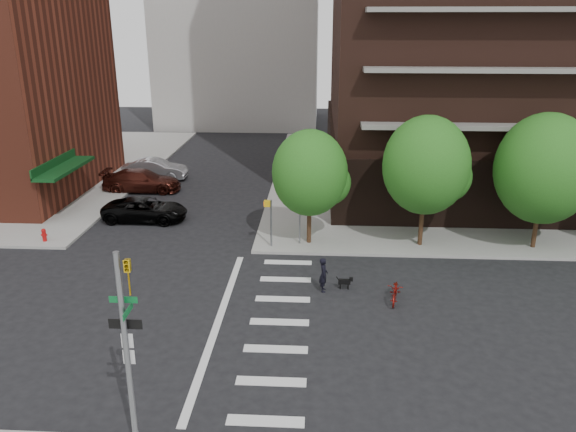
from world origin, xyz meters
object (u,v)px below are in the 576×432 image
(fire_hydrant, at_px, (44,234))
(scooter, at_px, (395,291))
(parked_car_maroon, at_px, (142,181))
(traffic_signal, at_px, (130,371))
(parked_car_silver, at_px, (155,169))
(dog_walker, at_px, (323,275))
(parked_car_black, at_px, (145,210))

(fire_hydrant, relative_size, scooter, 0.40)
(parked_car_maroon, bearing_deg, traffic_signal, -164.61)
(fire_hydrant, height_order, parked_car_maroon, parked_car_maroon)
(parked_car_silver, distance_m, scooter, 25.10)
(traffic_signal, height_order, scooter, traffic_signal)
(traffic_signal, xyz_separation_m, scooter, (8.37, 9.59, -2.22))
(scooter, bearing_deg, traffic_signal, -119.75)
(fire_hydrant, xyz_separation_m, scooter, (18.40, -5.70, -0.07))
(traffic_signal, bearing_deg, parked_car_maroon, 106.83)
(fire_hydrant, distance_m, scooter, 19.27)
(traffic_signal, distance_m, scooter, 12.92)
(traffic_signal, distance_m, fire_hydrant, 18.42)
(parked_car_maroon, height_order, dog_walker, dog_walker)
(parked_car_black, height_order, dog_walker, dog_walker)
(parked_car_black, bearing_deg, parked_car_maroon, 19.95)
(parked_car_maroon, height_order, parked_car_silver, parked_car_silver)
(parked_car_silver, bearing_deg, fire_hydrant, 169.35)
(parked_car_silver, relative_size, dog_walker, 3.05)
(scooter, bearing_deg, dog_walker, 176.32)
(traffic_signal, height_order, parked_car_maroon, traffic_signal)
(fire_hydrant, bearing_deg, dog_walker, -17.66)
(parked_car_black, bearing_deg, parked_car_silver, 13.51)
(parked_car_maroon, distance_m, scooter, 22.68)
(fire_hydrant, distance_m, parked_car_silver, 13.77)
(fire_hydrant, height_order, scooter, scooter)
(parked_car_maroon, bearing_deg, scooter, -136.21)
(traffic_signal, xyz_separation_m, dog_walker, (5.24, 10.43, -1.90))
(fire_hydrant, bearing_deg, parked_car_silver, 80.27)
(parked_car_silver, height_order, dog_walker, parked_car_silver)
(fire_hydrant, bearing_deg, parked_car_black, 42.80)
(scooter, height_order, dog_walker, dog_walker)
(parked_car_maroon, bearing_deg, parked_car_silver, -1.92)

